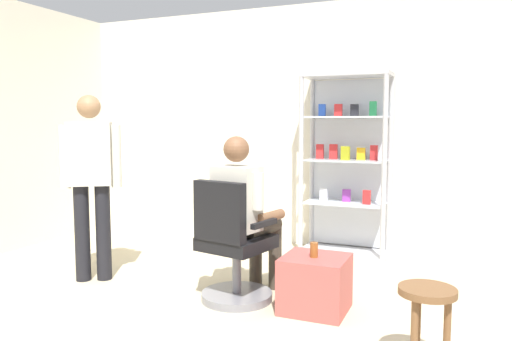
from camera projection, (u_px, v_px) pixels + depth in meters
The scene contains 8 objects.
back_wall at pixel (317, 126), 5.56m from camera, with size 6.00×0.10×2.70m, color silver.
display_cabinet_main at pixel (347, 163), 5.23m from camera, with size 0.90×0.45×1.90m.
office_chair at pixel (232, 252), 3.82m from camera, with size 0.61×0.58×0.96m.
seated_shopkeeper at pixel (245, 209), 3.92m from camera, with size 0.55×0.61×1.29m.
storage_crate at pixel (315, 284), 3.66m from camera, with size 0.47×0.44×0.41m, color #B24C47.
tea_glass at pixel (314, 250), 3.62m from camera, with size 0.06×0.06×0.11m, color brown.
standing_customer at pixel (91, 175), 4.31m from camera, with size 0.45×0.38×1.63m.
wooden_stool at pixel (427, 305), 2.76m from camera, with size 0.32×0.32×0.48m.
Camera 1 is at (1.53, -2.41, 1.39)m, focal length 34.71 mm.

